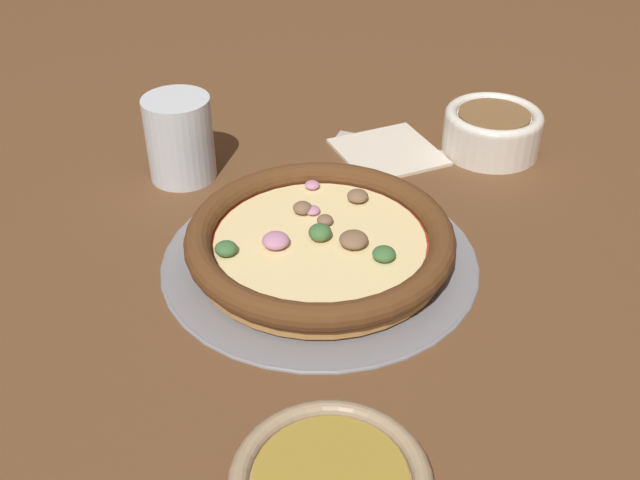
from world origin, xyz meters
name	(u,v)px	position (x,y,z in m)	size (l,w,h in m)	color
ground_plane	(320,260)	(0.00, 0.00, 0.00)	(3.00, 3.00, 0.00)	brown
pizza_tray	(320,257)	(0.00, 0.00, 0.00)	(0.33, 0.33, 0.01)	gray
pizza	(320,240)	(0.00, 0.00, 0.03)	(0.27, 0.27, 0.04)	#BC7F42
bowl_far	(492,129)	(-0.10, 0.30, 0.03)	(0.12, 0.12, 0.06)	silver
drinking_cup	(180,138)	(-0.23, -0.07, 0.05)	(0.08, 0.08, 0.10)	silver
napkin	(388,151)	(-0.16, 0.18, 0.00)	(0.13, 0.13, 0.01)	beige
fork	(388,143)	(-0.18, 0.20, 0.00)	(0.13, 0.12, 0.00)	#B7B7BC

